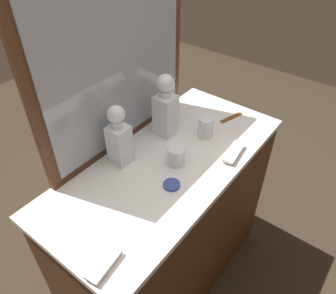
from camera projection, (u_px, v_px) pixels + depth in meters
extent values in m
plane|color=#2D2319|center=(168.00, 274.00, 2.02)|extent=(6.00, 6.00, 0.00)
cube|color=#472816|center=(168.00, 229.00, 1.73)|extent=(1.15, 0.53, 0.91)
cube|color=white|center=(168.00, 164.00, 1.43)|extent=(1.18, 0.55, 0.03)
cube|color=#472816|center=(117.00, 64.00, 1.30)|extent=(0.82, 0.03, 0.76)
cube|color=gray|center=(119.00, 65.00, 1.29)|extent=(0.74, 0.01, 0.68)
cube|color=white|center=(166.00, 115.00, 1.52)|extent=(0.09, 0.09, 0.20)
cube|color=brown|center=(166.00, 123.00, 1.54)|extent=(0.08, 0.08, 0.11)
cylinder|color=white|center=(165.00, 94.00, 1.44)|extent=(0.05, 0.05, 0.03)
sphere|color=white|center=(165.00, 83.00, 1.41)|extent=(0.08, 0.08, 0.08)
cube|color=white|center=(120.00, 145.00, 1.37)|extent=(0.08, 0.08, 0.18)
cube|color=brown|center=(120.00, 150.00, 1.38)|extent=(0.07, 0.07, 0.12)
cylinder|color=white|center=(117.00, 124.00, 1.30)|extent=(0.04, 0.04, 0.03)
sphere|color=white|center=(116.00, 114.00, 1.27)|extent=(0.07, 0.07, 0.07)
cylinder|color=white|center=(206.00, 127.00, 1.53)|extent=(0.07, 0.07, 0.10)
cylinder|color=silver|center=(205.00, 135.00, 1.56)|extent=(0.07, 0.07, 0.01)
cylinder|color=white|center=(176.00, 156.00, 1.38)|extent=(0.07, 0.07, 0.09)
cylinder|color=silver|center=(176.00, 162.00, 1.41)|extent=(0.07, 0.07, 0.01)
cube|color=#B7A88C|center=(104.00, 266.00, 1.03)|extent=(0.13, 0.06, 0.01)
cube|color=#B7B5AD|center=(104.00, 264.00, 1.03)|extent=(0.14, 0.07, 0.01)
cube|color=#B7A88C|center=(233.00, 154.00, 1.45)|extent=(0.14, 0.06, 0.01)
cube|color=#B7B5AD|center=(234.00, 152.00, 1.44)|extent=(0.16, 0.07, 0.01)
cylinder|color=#33478C|center=(172.00, 185.00, 1.30)|extent=(0.07, 0.07, 0.01)
cube|color=brown|center=(231.00, 118.00, 1.67)|extent=(0.14, 0.06, 0.01)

